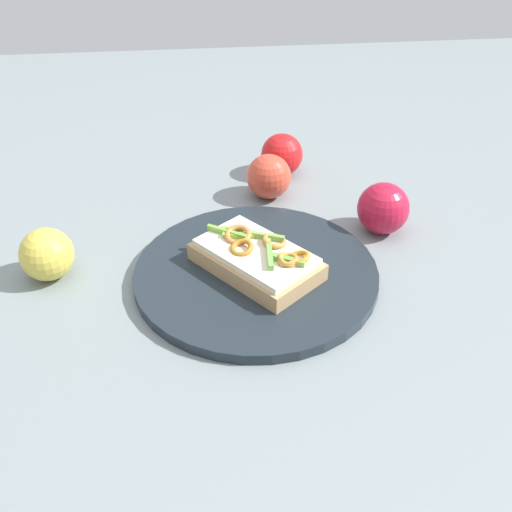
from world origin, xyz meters
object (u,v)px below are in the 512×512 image
at_px(plate, 256,273).
at_px(apple_0, 282,155).
at_px(apple_2, 47,254).
at_px(apple_3, 383,208).
at_px(sandwich, 257,258).
at_px(apple_1, 269,177).

xyz_separation_m(plate, apple_0, (0.28, -0.07, 0.03)).
height_order(apple_2, apple_3, apple_3).
bearing_deg(apple_0, sandwich, 165.28).
bearing_deg(apple_1, apple_0, -23.11).
relative_size(apple_0, apple_2, 1.01).
distance_m(plate, sandwich, 0.02).
relative_size(apple_0, apple_1, 1.00).
height_order(apple_0, apple_2, same).
bearing_deg(apple_1, apple_3, -128.16).
bearing_deg(apple_0, apple_3, -148.64).
height_order(sandwich, apple_3, apple_3).
height_order(plate, apple_1, apple_1).
xyz_separation_m(apple_1, apple_2, (-0.17, 0.30, -0.00)).
xyz_separation_m(apple_1, apple_3, (-0.12, -0.15, 0.00)).
distance_m(apple_0, apple_2, 0.42).
height_order(apple_0, apple_3, apple_3).
distance_m(plate, apple_2, 0.27).
relative_size(sandwich, apple_3, 2.48).
bearing_deg(plate, apple_0, -14.89).
bearing_deg(sandwich, apple_1, -50.53).
bearing_deg(apple_0, apple_1, 156.89).
distance_m(apple_0, apple_1, 0.08).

